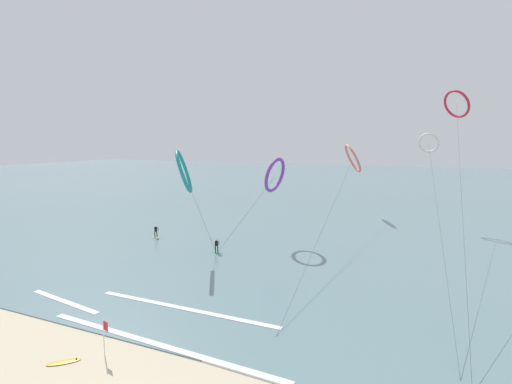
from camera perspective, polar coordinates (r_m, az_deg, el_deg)
sea_water at (r=119.34m, az=16.12°, el=1.09°), size 400.00×200.00×0.08m
surfer_emerald at (r=44.50m, az=-6.07°, el=-8.38°), size 1.40×0.64×1.70m
surfer_lime at (r=52.95m, az=-15.11°, el=-6.00°), size 1.40×0.73×1.70m
kite_ivory at (r=63.90m, az=24.99°, el=6.80°), size 3.38×43.69×14.55m
kite_teal at (r=42.01m, az=-11.01°, el=3.13°), size 4.57×5.28×12.32m
kite_violet at (r=47.88m, az=2.92°, el=2.61°), size 5.67×9.92×11.20m
kite_coral at (r=68.75m, az=14.64°, el=5.02°), size 4.85×49.35×12.81m
kite_crimson at (r=68.26m, az=28.43°, el=11.77°), size 4.90×49.90×21.30m
surfboard_spare at (r=26.99m, az=-27.42°, el=-22.16°), size 1.75×1.67×0.20m
beach_flag at (r=25.95m, az=-22.21°, el=-19.31°), size 0.47×0.15×2.33m
wave_crest_near at (r=26.80m, az=-15.00°, el=-21.70°), size 18.80×1.35×0.12m
wave_crest_mid at (r=35.49m, az=-27.32°, el=-14.76°), size 8.45×1.68×0.12m
wave_crest_far at (r=31.11m, az=-10.89°, el=-17.24°), size 16.12×0.52×0.12m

